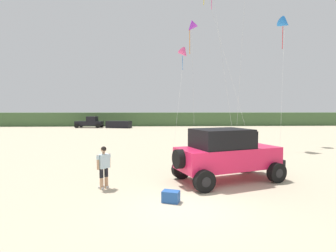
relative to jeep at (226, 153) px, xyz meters
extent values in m
plane|color=#C1B293|center=(-2.00, -2.81, -1.20)|extent=(220.00, 220.00, 0.00)
cube|color=#426038|center=(-2.43, 41.15, 0.09)|extent=(90.00, 6.47, 2.57)
cube|color=#EA2151|center=(0.07, 0.02, -0.19)|extent=(4.76, 3.17, 0.90)
cube|color=#EA2151|center=(1.63, 0.56, 0.18)|extent=(1.59, 1.96, 0.12)
cube|color=black|center=(-0.27, -0.09, 0.66)|extent=(2.75, 2.41, 0.80)
cube|color=black|center=(0.87, 0.30, 0.62)|extent=(0.64, 1.61, 0.72)
cube|color=black|center=(2.22, 0.76, -0.46)|extent=(0.77, 1.77, 0.28)
cylinder|color=black|center=(-2.13, -0.73, -0.09)|extent=(0.53, 0.83, 0.77)
cylinder|color=black|center=(1.39, 1.56, -0.78)|extent=(0.89, 0.56, 0.84)
cylinder|color=black|center=(1.39, 1.56, -0.78)|extent=(0.46, 0.43, 0.38)
cylinder|color=black|center=(2.06, -0.38, -0.78)|extent=(0.89, 0.56, 0.84)
cylinder|color=black|center=(2.06, -0.38, -0.78)|extent=(0.46, 0.43, 0.38)
cylinder|color=black|center=(-1.92, 0.43, -0.78)|extent=(0.89, 0.56, 0.84)
cylinder|color=black|center=(-1.92, 0.43, -0.78)|extent=(0.46, 0.43, 0.38)
cylinder|color=black|center=(-1.26, -1.52, -0.78)|extent=(0.89, 0.56, 0.84)
cylinder|color=black|center=(-1.26, -1.52, -0.78)|extent=(0.46, 0.43, 0.38)
cylinder|color=tan|center=(-5.15, -0.98, -0.95)|extent=(0.14, 0.14, 0.49)
cylinder|color=black|center=(-5.15, -0.98, -0.56)|extent=(0.15, 0.15, 0.36)
cube|color=silver|center=(-5.18, -0.95, -1.15)|extent=(0.26, 0.26, 0.10)
cylinder|color=tan|center=(-5.00, -0.82, -0.95)|extent=(0.14, 0.14, 0.49)
cylinder|color=black|center=(-5.00, -0.82, -0.56)|extent=(0.15, 0.15, 0.36)
cube|color=silver|center=(-5.03, -0.79, -1.15)|extent=(0.26, 0.26, 0.10)
cube|color=silver|center=(-5.08, -0.90, -0.11)|extent=(0.47, 0.47, 0.54)
cylinder|color=tan|center=(-5.26, -1.08, -0.12)|extent=(0.09, 0.09, 0.56)
cylinder|color=silver|center=(-5.26, -1.08, 0.07)|extent=(0.11, 0.11, 0.16)
cylinder|color=tan|center=(-4.90, -0.72, -0.12)|extent=(0.09, 0.09, 0.56)
cylinder|color=silver|center=(-4.90, -0.72, 0.07)|extent=(0.11, 0.11, 0.16)
cylinder|color=tan|center=(-5.08, -0.90, 0.20)|extent=(0.10, 0.10, 0.08)
sphere|color=tan|center=(-5.08, -0.90, 0.34)|extent=(0.21, 0.21, 0.21)
sphere|color=black|center=(-5.07, -0.91, 0.36)|extent=(0.21, 0.21, 0.21)
cube|color=#23519E|center=(-2.56, -2.47, -1.01)|extent=(0.65, 0.53, 0.38)
cube|color=black|center=(-14.63, 34.50, -0.44)|extent=(4.76, 2.33, 0.76)
cube|color=black|center=(-14.08, 34.45, 0.36)|extent=(1.76, 1.94, 0.84)
cylinder|color=black|center=(-12.69, 35.37, -0.82)|extent=(0.78, 0.33, 0.76)
cylinder|color=black|center=(-12.89, 33.28, -0.82)|extent=(0.78, 0.33, 0.76)
cylinder|color=black|center=(-16.37, 35.72, -0.82)|extent=(0.78, 0.33, 0.76)
cylinder|color=black|center=(-16.57, 33.63, -0.82)|extent=(0.78, 0.33, 0.76)
cube|color=black|center=(-9.34, 33.51, -0.60)|extent=(4.50, 2.76, 1.20)
cylinder|color=silver|center=(3.73, 9.28, 6.47)|extent=(1.53, 2.48, 15.23)
cone|color=blue|center=(8.33, 11.58, 9.50)|extent=(1.45, 1.59, 1.43)
cylinder|color=red|center=(8.18, 11.58, 8.25)|extent=(0.05, 0.06, 1.99)
cylinder|color=silver|center=(6.88, 8.82, 4.17)|extent=(2.92, 5.54, 10.65)
cylinder|color=#E04C93|center=(1.79, 11.45, 11.05)|extent=(0.05, 0.10, 1.07)
cylinder|color=silver|center=(2.22, 9.00, 5.32)|extent=(0.58, 4.92, 12.95)
cone|color=#E04C93|center=(-0.17, 14.97, 7.55)|extent=(1.35, 1.10, 1.33)
cylinder|color=blue|center=(-0.32, 14.97, 6.59)|extent=(0.05, 0.22, 1.41)
cylinder|color=silver|center=(-0.90, 12.05, 3.20)|extent=(1.47, 5.86, 8.71)
cylinder|color=silver|center=(2.15, 7.73, 5.29)|extent=(2.06, 5.89, 12.88)
cone|color=purple|center=(0.08, 11.53, 9.02)|extent=(1.30, 1.22, 1.23)
cylinder|color=orange|center=(-0.07, 11.53, 7.75)|extent=(0.05, 0.15, 2.08)
cylinder|color=silver|center=(0.16, 10.91, 3.94)|extent=(0.16, 1.25, 10.18)
camera|label=1|loc=(-3.08, -10.77, 1.86)|focal=27.26mm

